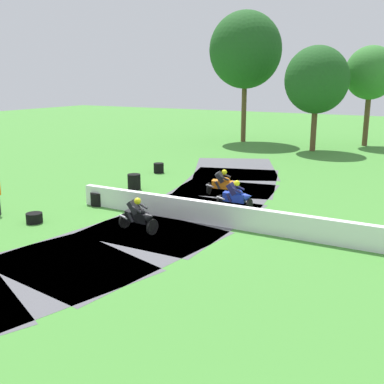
% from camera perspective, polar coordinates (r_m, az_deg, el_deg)
% --- Properties ---
extents(ground_plane, '(120.00, 120.00, 0.00)m').
position_cam_1_polar(ground_plane, '(19.28, -1.55, -3.30)').
color(ground_plane, '#428433').
extents(track_asphalt, '(9.20, 31.45, 0.01)m').
position_cam_1_polar(track_asphalt, '(19.84, -4.32, -2.82)').
color(track_asphalt, '#515156').
rests_on(track_asphalt, ground).
extents(safety_barrier, '(19.69, 0.45, 0.90)m').
position_cam_1_polar(safety_barrier, '(17.28, 12.73, -4.15)').
color(safety_barrier, white).
rests_on(safety_barrier, ground).
extents(motorcycle_lead_black, '(1.70, 0.85, 1.43)m').
position_cam_1_polar(motorcycle_lead_black, '(17.58, -6.60, -2.87)').
color(motorcycle_lead_black, black).
rests_on(motorcycle_lead_black, ground).
extents(motorcycle_chase_blue, '(1.68, 0.68, 1.42)m').
position_cam_1_polar(motorcycle_chase_blue, '(20.36, 5.41, -0.49)').
color(motorcycle_chase_blue, black).
rests_on(motorcycle_chase_blue, ground).
extents(motorcycle_trailing_orange, '(1.69, 0.93, 1.43)m').
position_cam_1_polar(motorcycle_trailing_orange, '(22.82, 3.90, 1.09)').
color(motorcycle_trailing_orange, black).
rests_on(motorcycle_trailing_orange, ground).
extents(tire_stack_mid_a, '(0.65, 0.65, 0.40)m').
position_cam_1_polar(tire_stack_mid_a, '(19.76, -18.83, -3.03)').
color(tire_stack_mid_a, black).
rests_on(tire_stack_mid_a, ground).
extents(tire_stack_mid_b, '(0.67, 0.67, 0.60)m').
position_cam_1_polar(tire_stack_mid_b, '(21.66, -11.49, -0.82)').
color(tire_stack_mid_b, black).
rests_on(tire_stack_mid_b, ground).
extents(tire_stack_far, '(0.68, 0.68, 0.80)m').
position_cam_1_polar(tire_stack_far, '(24.45, -7.14, 1.27)').
color(tire_stack_far, black).
rests_on(tire_stack_far, ground).
extents(tire_stack_extra_a, '(0.62, 0.62, 0.60)m').
position_cam_1_polar(tire_stack_extra_a, '(28.57, -4.12, 2.97)').
color(tire_stack_extra_a, black).
rests_on(tire_stack_extra_a, ground).
extents(tree_far_left, '(6.34, 6.34, 11.38)m').
position_cam_1_polar(tree_far_left, '(42.68, 6.59, 16.94)').
color(tree_far_left, brown).
rests_on(tree_far_left, ground).
extents(tree_far_right, '(4.93, 4.93, 8.13)m').
position_cam_1_polar(tree_far_right, '(38.08, 15.09, 13.16)').
color(tree_far_right, brown).
rests_on(tree_far_right, ground).
extents(tree_behind_barrier, '(4.20, 4.20, 8.30)m').
position_cam_1_polar(tree_behind_barrier, '(42.39, 21.13, 13.47)').
color(tree_behind_barrier, brown).
rests_on(tree_behind_barrier, ground).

